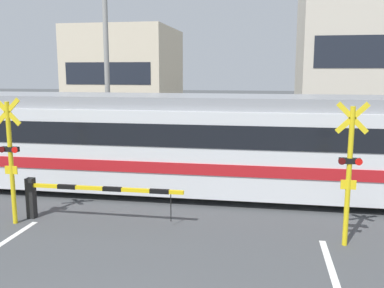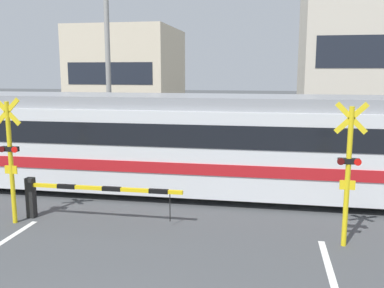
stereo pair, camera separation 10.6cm
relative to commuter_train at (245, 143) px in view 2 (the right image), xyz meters
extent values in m
cube|color=#5B564C|center=(-1.55, -0.72, -1.59)|extent=(50.00, 0.10, 0.08)
cube|color=#5B564C|center=(-1.55, 0.72, -1.59)|extent=(50.00, 0.10, 0.08)
cube|color=silver|center=(0.00, 0.00, -0.18)|extent=(20.77, 2.89, 2.44)
cube|color=gray|center=(0.00, 0.00, 1.22)|extent=(20.56, 2.55, 0.36)
cube|color=red|center=(0.00, 0.00, -0.54)|extent=(20.79, 2.95, 0.32)
cube|color=black|center=(0.00, 0.00, 0.37)|extent=(19.94, 2.94, 0.64)
cylinder|color=black|center=(-6.44, -0.72, -1.25)|extent=(0.76, 0.12, 0.76)
cylinder|color=black|center=(-6.44, 0.72, -1.25)|extent=(0.76, 0.12, 0.76)
cube|color=black|center=(-5.29, -3.07, -1.10)|extent=(0.20, 0.20, 1.06)
cube|color=yellow|center=(-3.28, -3.07, -0.75)|extent=(4.02, 0.09, 0.09)
cube|color=black|center=(-4.29, -3.07, -0.75)|extent=(0.48, 0.10, 0.10)
cube|color=black|center=(-3.08, -3.07, -0.75)|extent=(0.48, 0.10, 0.10)
cube|color=black|center=(-1.88, -3.07, -0.75)|extent=(0.48, 0.10, 0.10)
cylinder|color=black|center=(-1.60, -3.07, -1.15)|extent=(0.02, 0.02, 0.70)
cube|color=black|center=(2.20, 2.53, -1.10)|extent=(0.20, 0.20, 1.06)
cube|color=yellow|center=(0.19, 2.53, -0.75)|extent=(4.02, 0.09, 0.09)
cube|color=black|center=(1.19, 2.53, -0.75)|extent=(0.48, 0.10, 0.10)
cube|color=black|center=(-0.01, 2.53, -0.75)|extent=(0.48, 0.10, 0.10)
cube|color=black|center=(-1.22, 2.53, -0.75)|extent=(0.48, 0.10, 0.10)
cylinder|color=black|center=(-1.50, 2.53, -1.15)|extent=(0.02, 0.02, 0.70)
cylinder|color=yellow|center=(-5.49, -3.52, -0.11)|extent=(0.11, 0.11, 3.04)
cube|color=yellow|center=(-5.49, -3.52, 1.17)|extent=(0.68, 0.04, 0.68)
cube|color=yellow|center=(-5.49, -3.52, 1.17)|extent=(0.68, 0.04, 0.68)
cube|color=black|center=(-5.49, -3.52, 0.26)|extent=(0.44, 0.12, 0.12)
cylinder|color=#4C0C0C|center=(-5.66, -3.59, 0.26)|extent=(0.15, 0.03, 0.15)
cylinder|color=red|center=(-5.32, -3.59, 0.26)|extent=(0.15, 0.03, 0.15)
cube|color=yellow|center=(-5.49, -3.54, -0.26)|extent=(0.32, 0.03, 0.20)
cylinder|color=yellow|center=(2.40, -3.52, -0.11)|extent=(0.11, 0.11, 3.04)
cube|color=yellow|center=(2.40, -3.52, 1.17)|extent=(0.68, 0.04, 0.68)
cube|color=yellow|center=(2.40, -3.52, 1.17)|extent=(0.68, 0.04, 0.68)
cube|color=black|center=(2.40, -3.52, 0.26)|extent=(0.44, 0.12, 0.12)
cylinder|color=#4C0C0C|center=(2.23, -3.59, 0.26)|extent=(0.15, 0.03, 0.15)
cylinder|color=red|center=(2.57, -3.59, 0.26)|extent=(0.15, 0.03, 0.15)
cube|color=yellow|center=(2.40, -3.54, -0.26)|extent=(0.32, 0.03, 0.20)
cylinder|color=#33384C|center=(-1.69, 5.17, -1.25)|extent=(0.13, 0.13, 0.75)
cylinder|color=#33384C|center=(-1.55, 5.17, -1.25)|extent=(0.13, 0.13, 0.75)
cube|color=#B7B7BC|center=(-1.62, 5.17, -0.58)|extent=(0.38, 0.22, 0.60)
sphere|color=tan|center=(-1.62, 5.17, -0.17)|extent=(0.20, 0.20, 0.20)
cube|color=beige|center=(-8.81, 15.38, 1.66)|extent=(6.34, 7.20, 6.57)
cube|color=#1E232D|center=(-8.81, 11.77, 1.99)|extent=(5.32, 0.03, 1.31)
cube|color=beige|center=(5.85, 15.38, 2.72)|extent=(6.60, 7.20, 8.70)
cube|color=#1E232D|center=(5.85, 11.77, 3.16)|extent=(5.55, 0.03, 1.74)
cylinder|color=gray|center=(-6.24, 5.03, 2.24)|extent=(0.22, 0.22, 7.74)
camera|label=1|loc=(0.63, -12.81, 2.14)|focal=40.00mm
camera|label=2|loc=(0.74, -12.79, 2.14)|focal=40.00mm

